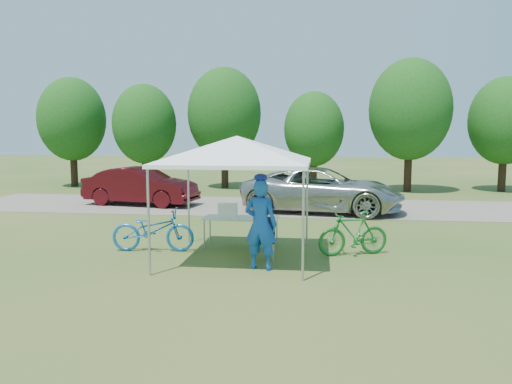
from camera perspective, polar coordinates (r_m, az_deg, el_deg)
ground at (r=11.23m, az=-2.14°, el=-7.62°), size 100.00×100.00×0.00m
gravel_strip at (r=19.02m, az=1.78°, el=-1.66°), size 24.00×5.00×0.02m
canopy at (r=10.88m, az=-2.20°, el=6.04°), size 4.53×4.53×3.00m
treeline at (r=24.88m, az=2.47°, el=8.45°), size 24.89×4.28×6.30m
folding_table at (r=12.22m, az=-1.71°, el=-3.09°), size 1.80×0.75×0.74m
folding_chair at (r=11.03m, az=0.87°, el=-4.93°), size 0.55×0.56×0.94m
cooler at (r=12.24m, az=-3.25°, el=-2.08°), size 0.46×0.31×0.33m
ice_cream_cup at (r=12.10m, az=0.31°, el=-2.82°), size 0.09×0.09×0.07m
cyclist at (r=10.18m, az=0.54°, el=-3.76°), size 0.75×0.57×1.86m
bike_blue at (r=12.07m, az=-11.68°, el=-4.26°), size 2.00×0.86×1.02m
bike_green at (r=11.65m, az=11.05°, el=-4.68°), size 1.74×1.03×1.01m
minivan at (r=17.76m, az=7.60°, el=0.27°), size 5.97×3.43×1.57m
sedan at (r=19.84m, az=-13.03°, el=0.66°), size 4.59×2.21×1.45m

